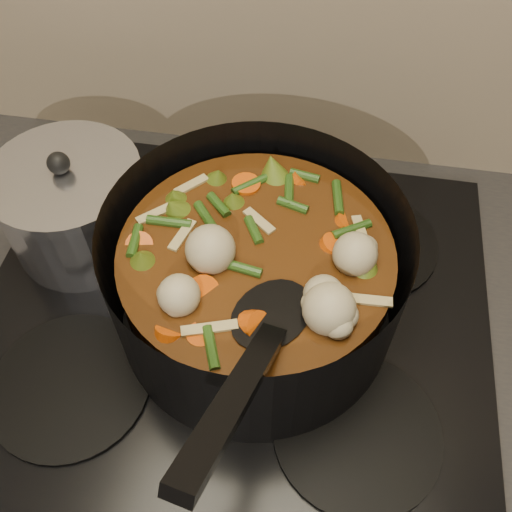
# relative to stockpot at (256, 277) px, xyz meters

# --- Properties ---
(counter) EXTENTS (2.64, 0.64, 0.91)m
(counter) POSITION_rel_stockpot_xyz_m (-0.03, 0.00, -0.55)
(counter) COLOR brown
(counter) RESTS_ON ground
(stovetop) EXTENTS (0.62, 0.54, 0.03)m
(stovetop) POSITION_rel_stockpot_xyz_m (-0.03, 0.00, -0.08)
(stovetop) COLOR black
(stovetop) RESTS_ON counter
(stockpot) EXTENTS (0.42, 0.49, 0.24)m
(stockpot) POSITION_rel_stockpot_xyz_m (0.00, 0.00, 0.00)
(stockpot) COLOR black
(stockpot) RESTS_ON stovetop
(saucepan) EXTENTS (0.18, 0.18, 0.15)m
(saucepan) POSITION_rel_stockpot_xyz_m (-0.24, 0.08, -0.01)
(saucepan) COLOR silver
(saucepan) RESTS_ON stovetop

